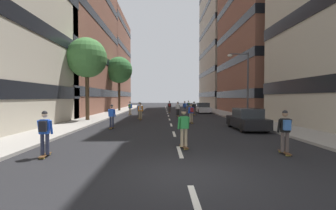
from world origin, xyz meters
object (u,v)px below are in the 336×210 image
(skater_3, at_px, (139,109))
(skater_7, at_px, (191,112))
(parked_car_mid, at_px, (203,108))
(streetlamp_right, at_px, (244,79))
(skater_2, at_px, (184,127))
(skater_8, at_px, (185,107))
(skater_0, at_px, (178,108))
(skater_11, at_px, (44,131))
(skater_6, at_px, (194,107))
(parked_car_near, at_px, (247,120))
(street_tree_near, at_px, (87,58))
(street_tree_mid, at_px, (119,70))
(skater_4, at_px, (189,105))
(skater_1, at_px, (285,129))
(skater_10, at_px, (130,107))
(skater_12, at_px, (140,110))
(skater_9, at_px, (112,115))
(skater_5, at_px, (169,106))

(skater_3, distance_m, skater_7, 7.12)
(parked_car_mid, xyz_separation_m, streetlamp_right, (1.99, -12.17, 3.44))
(skater_2, height_order, skater_8, same)
(skater_0, bearing_deg, skater_2, -92.81)
(parked_car_mid, distance_m, skater_0, 7.43)
(skater_3, distance_m, skater_11, 17.15)
(skater_3, distance_m, skater_6, 8.35)
(skater_2, bearing_deg, parked_car_near, 51.05)
(street_tree_near, xyz_separation_m, skater_7, (9.75, -2.00, -5.03))
(street_tree_mid, relative_size, skater_0, 5.01)
(streetlamp_right, xyz_separation_m, skater_0, (-6.12, 6.00, -3.15))
(skater_11, bearing_deg, skater_4, 74.04)
(skater_0, xyz_separation_m, skater_4, (2.46, 10.69, 0.03))
(skater_1, xyz_separation_m, skater_6, (-0.79, 21.86, 0.00))
(skater_1, height_order, skater_10, same)
(skater_1, xyz_separation_m, skater_11, (-9.42, -0.22, 0.00))
(street_tree_mid, distance_m, skater_7, 22.24)
(parked_car_near, xyz_separation_m, skater_0, (-4.13, 12.54, 0.29))
(streetlamp_right, relative_size, skater_12, 3.65)
(skater_12, bearing_deg, parked_car_mid, 53.00)
(skater_8, bearing_deg, skater_7, -92.85)
(street_tree_near, relative_size, skater_12, 4.41)
(parked_car_mid, height_order, skater_6, skater_6)
(skater_4, relative_size, skater_10, 1.00)
(skater_0, relative_size, skater_2, 1.00)
(skater_9, height_order, skater_12, same)
(skater_10, bearing_deg, skater_9, -87.74)
(parked_car_mid, height_order, streetlamp_right, streetlamp_right)
(parked_car_mid, relative_size, streetlamp_right, 0.68)
(street_tree_mid, xyz_separation_m, skater_0, (9.09, -10.90, -5.85))
(parked_car_mid, relative_size, skater_4, 2.47)
(streetlamp_right, height_order, skater_0, streetlamp_right)
(street_tree_mid, relative_size, skater_8, 5.01)
(skater_1, xyz_separation_m, skater_10, (-9.21, 22.51, 0.00))
(skater_1, bearing_deg, parked_car_mid, 87.60)
(skater_6, distance_m, skater_10, 8.45)
(skater_7, height_order, skater_10, same)
(parked_car_near, bearing_deg, skater_10, 124.47)
(parked_car_mid, height_order, skater_3, skater_3)
(skater_0, bearing_deg, skater_5, 97.71)
(skater_4, relative_size, skater_6, 1.00)
(streetlamp_right, distance_m, skater_12, 10.80)
(streetlamp_right, relative_size, skater_11, 3.65)
(parked_car_near, xyz_separation_m, skater_1, (-1.10, -7.49, 0.32))
(skater_1, height_order, skater_3, same)
(skater_6, relative_size, skater_7, 1.00)
(street_tree_near, bearing_deg, skater_2, -56.97)
(parked_car_near, bearing_deg, skater_7, 128.74)
(skater_3, bearing_deg, streetlamp_right, -14.76)
(streetlamp_right, relative_size, skater_10, 3.65)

